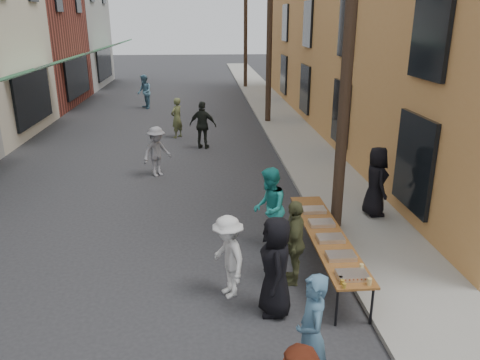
{
  "coord_description": "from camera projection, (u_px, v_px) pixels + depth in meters",
  "views": [
    {
      "loc": [
        1.23,
        -6.95,
        4.75
      ],
      "look_at": [
        2.02,
        2.97,
        1.3
      ],
      "focal_mm": 35.0,
      "sensor_mm": 36.0,
      "label": 1
    }
  ],
  "objects": [
    {
      "name": "guest_front_c",
      "position": [
        269.0,
        209.0,
        9.99
      ],
      "size": [
        0.83,
        0.99,
        1.8
      ],
      "primitive_type": "imported",
      "rotation": [
        0.0,
        0.0,
        -1.76
      ],
      "color": "teal",
      "rests_on": "ground"
    },
    {
      "name": "condiment_jar_b",
      "position": [
        342.0,
        282.0,
        7.41
      ],
      "size": [
        0.07,
        0.07,
        0.08
      ],
      "primitive_type": "cylinder",
      "color": "#A57F26",
      "rests_on": "serving_table"
    },
    {
      "name": "passerby_mid",
      "position": [
        203.0,
        125.0,
        17.74
      ],
      "size": [
        1.14,
        0.75,
        1.81
      ],
      "primitive_type": "imported",
      "rotation": [
        0.0,
        0.0,
        2.83
      ],
      "color": "black",
      "rests_on": "ground"
    },
    {
      "name": "condiment_jar_c",
      "position": [
        341.0,
        279.0,
        7.5
      ],
      "size": [
        0.07,
        0.07,
        0.08
      ],
      "primitive_type": "cylinder",
      "color": "#A57F26",
      "rests_on": "serving_table"
    },
    {
      "name": "guest_front_e",
      "position": [
        295.0,
        242.0,
        8.65
      ],
      "size": [
        0.64,
        1.04,
        1.65
      ],
      "primitive_type": "imported",
      "rotation": [
        0.0,
        0.0,
        -1.83
      ],
      "color": "#50522F",
      "rests_on": "ground"
    },
    {
      "name": "condiment_jar_a",
      "position": [
        344.0,
        286.0,
        7.31
      ],
      "size": [
        0.07,
        0.07,
        0.08
      ],
      "primitive_type": "cylinder",
      "color": "#A57F26",
      "rests_on": "serving_table"
    },
    {
      "name": "utility_pole_far",
      "position": [
        246.0,
        22.0,
        32.28
      ],
      "size": [
        0.26,
        0.26,
        9.0
      ],
      "primitive_type": "cylinder",
      "color": "#2D2116",
      "rests_on": "ground"
    },
    {
      "name": "utility_pole_near",
      "position": [
        350.0,
        31.0,
        9.68
      ],
      "size": [
        0.26,
        0.26,
        9.0
      ],
      "primitive_type": "cylinder",
      "color": "#2D2116",
      "rests_on": "ground"
    },
    {
      "name": "catering_tray_buns",
      "position": [
        331.0,
        238.0,
        8.89
      ],
      "size": [
        0.5,
        0.33,
        0.08
      ],
      "primitive_type": "cube",
      "color": "tan",
      "rests_on": "serving_table"
    },
    {
      "name": "building_ochre",
      "position": [
        427.0,
        12.0,
        20.38
      ],
      "size": [
        10.0,
        28.0,
        10.0
      ],
      "primitive_type": "cube",
      "color": "#C08444",
      "rests_on": "ground"
    },
    {
      "name": "passerby_far",
      "position": [
        144.0,
        92.0,
        25.66
      ],
      "size": [
        0.98,
        1.09,
        1.85
      ],
      "primitive_type": "imported",
      "rotation": [
        0.0,
        0.0,
        5.09
      ],
      "color": "teal",
      "rests_on": "ground"
    },
    {
      "name": "sidewalk",
      "position": [
        282.0,
        121.0,
        22.49
      ],
      "size": [
        2.2,
        60.0,
        0.1
      ],
      "primitive_type": "cube",
      "color": "gray",
      "rests_on": "ground"
    },
    {
      "name": "serving_table",
      "position": [
        326.0,
        235.0,
        9.19
      ],
      "size": [
        0.7,
        4.0,
        0.75
      ],
      "color": "brown",
      "rests_on": "ground"
    },
    {
      "name": "catering_tray_foil_b",
      "position": [
        341.0,
        256.0,
        8.23
      ],
      "size": [
        0.5,
        0.33,
        0.08
      ],
      "primitive_type": "cube",
      "color": "#B2B2B7",
      "rests_on": "serving_table"
    },
    {
      "name": "utility_pole_mid",
      "position": [
        270.0,
        24.0,
        20.98
      ],
      "size": [
        0.26,
        0.26,
        9.0
      ],
      "primitive_type": "cylinder",
      "color": "#2D2116",
      "rests_on": "ground"
    },
    {
      "name": "cup_stack",
      "position": [
        369.0,
        282.0,
        7.39
      ],
      "size": [
        0.08,
        0.08,
        0.12
      ],
      "primitive_type": "cylinder",
      "color": "tan",
      "rests_on": "serving_table"
    },
    {
      "name": "guest_front_a",
      "position": [
        276.0,
        266.0,
        7.72
      ],
      "size": [
        0.57,
        0.86,
        1.74
      ],
      "primitive_type": "imported",
      "rotation": [
        0.0,
        0.0,
        -1.58
      ],
      "color": "black",
      "rests_on": "ground"
    },
    {
      "name": "catering_tray_buns_end",
      "position": [
        314.0,
        210.0,
        10.2
      ],
      "size": [
        0.5,
        0.33,
        0.08
      ],
      "primitive_type": "cube",
      "color": "tan",
      "rests_on": "serving_table"
    },
    {
      "name": "passerby_right",
      "position": [
        177.0,
        118.0,
        19.41
      ],
      "size": [
        0.68,
        0.72,
        1.66
      ],
      "primitive_type": "imported",
      "rotation": [
        0.0,
        0.0,
        4.08
      ],
      "color": "#585F37",
      "rests_on": "ground"
    },
    {
      "name": "catering_tray_sausage",
      "position": [
        352.0,
        275.0,
        7.61
      ],
      "size": [
        0.5,
        0.33,
        0.08
      ],
      "primitive_type": "cube",
      "color": "maroon",
      "rests_on": "serving_table"
    },
    {
      "name": "catering_tray_foil_d",
      "position": [
        322.0,
        223.0,
        9.54
      ],
      "size": [
        0.5,
        0.33,
        0.08
      ],
      "primitive_type": "cube",
      "color": "#B2B2B7",
      "rests_on": "serving_table"
    },
    {
      "name": "guest_front_d",
      "position": [
        228.0,
        257.0,
        8.25
      ],
      "size": [
        0.88,
        1.13,
        1.54
      ],
      "primitive_type": "imported",
      "rotation": [
        0.0,
        0.0,
        -1.21
      ],
      "color": "silver",
      "rests_on": "ground"
    },
    {
      "name": "guest_front_b",
      "position": [
        311.0,
        334.0,
        6.09
      ],
      "size": [
        0.42,
        0.63,
        1.72
      ],
      "primitive_type": "imported",
      "rotation": [
        0.0,
        0.0,
        -1.59
      ],
      "color": "#436882",
      "rests_on": "ground"
    },
    {
      "name": "passerby_left",
      "position": [
        157.0,
        152.0,
        14.66
      ],
      "size": [
        1.15,
        1.13,
        1.58
      ],
      "primitive_type": "imported",
      "rotation": [
        0.0,
        0.0,
        0.74
      ],
      "color": "gray",
      "rests_on": "ground"
    },
    {
      "name": "server",
      "position": [
        376.0,
        181.0,
        11.44
      ],
      "size": [
        0.58,
        0.86,
        1.74
      ],
      "primitive_type": "imported",
      "rotation": [
        0.0,
        0.0,
        1.6
      ],
      "color": "black",
      "rests_on": "sidewalk"
    },
    {
      "name": "ground",
      "position": [
        137.0,
        311.0,
        8.01
      ],
      "size": [
        120.0,
        120.0,
        0.0
      ],
      "primitive_type": "plane",
      "color": "#28282B",
      "rests_on": "ground"
    }
  ]
}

